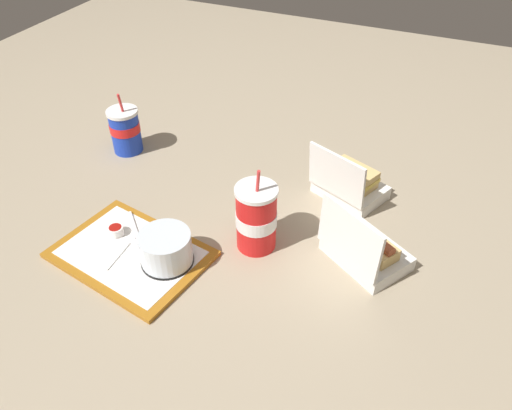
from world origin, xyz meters
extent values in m
plane|color=gray|center=(0.00, 0.00, 0.00)|extent=(3.20, 3.20, 0.00)
cube|color=#A56619|center=(-0.20, -0.24, 0.01)|extent=(0.41, 0.32, 0.01)
cube|color=white|center=(-0.20, -0.24, 0.01)|extent=(0.36, 0.27, 0.00)
cylinder|color=black|center=(-0.10, -0.23, 0.02)|extent=(0.13, 0.13, 0.01)
cylinder|color=beige|center=(-0.10, -0.23, 0.05)|extent=(0.10, 0.10, 0.06)
cylinder|color=silver|center=(-0.10, -0.23, 0.06)|extent=(0.13, 0.13, 0.08)
cylinder|color=white|center=(-0.28, -0.19, 0.03)|extent=(0.04, 0.04, 0.02)
cylinder|color=#9E140F|center=(-0.28, -0.19, 0.04)|extent=(0.03, 0.03, 0.01)
cube|color=white|center=(-0.27, -0.26, 0.02)|extent=(0.10, 0.10, 0.00)
cube|color=white|center=(-0.26, -0.15, 0.02)|extent=(0.09, 0.09, 0.00)
cube|color=white|center=(0.34, -0.01, 0.02)|extent=(0.24, 0.22, 0.04)
cube|color=white|center=(0.30, -0.07, 0.11)|extent=(0.17, 0.11, 0.14)
cube|color=#DBB770|center=(0.34, -0.01, 0.06)|extent=(0.16, 0.13, 0.03)
cylinder|color=#9E4728|center=(0.34, -0.01, 0.08)|extent=(0.14, 0.10, 0.03)
cylinder|color=yellow|center=(0.34, -0.01, 0.09)|extent=(0.11, 0.07, 0.01)
cube|color=white|center=(0.23, 0.23, 0.02)|extent=(0.22, 0.20, 0.04)
cube|color=white|center=(0.20, 0.16, 0.11)|extent=(0.18, 0.09, 0.14)
cube|color=#DBB770|center=(0.23, 0.23, 0.05)|extent=(0.15, 0.12, 0.02)
cube|color=#E5C651|center=(0.23, 0.23, 0.07)|extent=(0.15, 0.13, 0.01)
cube|color=#DBB770|center=(0.23, 0.23, 0.08)|extent=(0.15, 0.12, 0.02)
cylinder|color=red|center=(0.07, -0.07, 0.08)|extent=(0.10, 0.10, 0.17)
cylinder|color=white|center=(0.07, -0.07, 0.09)|extent=(0.10, 0.10, 0.04)
cylinder|color=white|center=(0.07, -0.07, 0.17)|extent=(0.11, 0.11, 0.01)
cylinder|color=red|center=(0.07, -0.08, 0.21)|extent=(0.01, 0.01, 0.06)
cylinder|color=#1938B7|center=(-0.49, 0.17, 0.07)|extent=(0.09, 0.09, 0.13)
cylinder|color=red|center=(-0.49, 0.17, 0.09)|extent=(0.10, 0.10, 0.03)
cylinder|color=white|center=(-0.49, 0.17, 0.14)|extent=(0.10, 0.10, 0.01)
cylinder|color=red|center=(-0.49, 0.16, 0.17)|extent=(0.01, 0.01, 0.06)
camera|label=1|loc=(0.44, -0.92, 0.89)|focal=35.00mm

